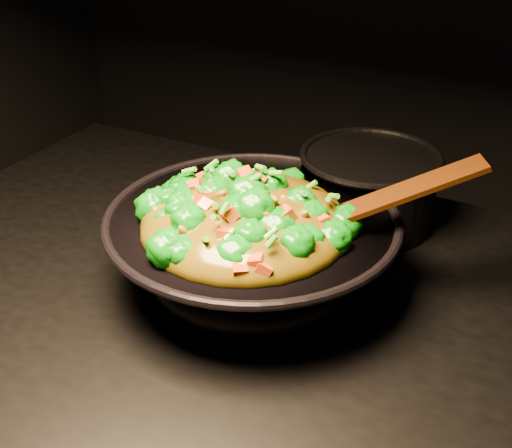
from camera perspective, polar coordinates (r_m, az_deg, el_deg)
The scene contains 4 objects.
wok at distance 0.82m, azimuth -0.32°, elevation -2.44°, with size 0.36×0.36×0.10m, color black, non-canonical shape.
stir_fry at distance 0.75m, azimuth -0.97°, elevation 2.56°, with size 0.25×0.25×0.09m, color #0C7B08, non-canonical shape.
spatula at distance 0.76m, azimuth 11.15°, elevation 2.12°, with size 0.25×0.04×0.01m, color #371205.
back_pot at distance 0.98m, azimuth 9.93°, elevation 3.19°, with size 0.20×0.20×0.11m, color black.
Camera 1 is at (0.28, -0.52, 1.40)m, focal length 45.00 mm.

